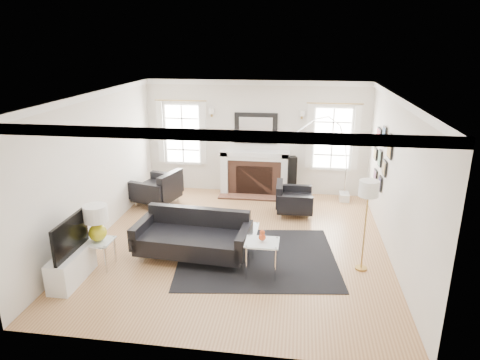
% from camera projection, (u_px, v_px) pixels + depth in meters
% --- Properties ---
extents(floor, '(6.00, 6.00, 0.00)m').
position_uv_depth(floor, '(239.00, 243.00, 8.18)').
color(floor, '#97633F').
rests_on(floor, ground).
extents(back_wall, '(5.50, 0.04, 2.80)m').
position_uv_depth(back_wall, '(256.00, 138.00, 10.56)').
color(back_wall, silver).
rests_on(back_wall, floor).
extents(front_wall, '(5.50, 0.04, 2.80)m').
position_uv_depth(front_wall, '(201.00, 250.00, 4.92)').
color(front_wall, silver).
rests_on(front_wall, floor).
extents(left_wall, '(0.04, 6.00, 2.80)m').
position_uv_depth(left_wall, '(95.00, 167.00, 8.11)').
color(left_wall, silver).
rests_on(left_wall, floor).
extents(right_wall, '(0.04, 6.00, 2.80)m').
position_uv_depth(right_wall, '(396.00, 180.00, 7.37)').
color(right_wall, silver).
rests_on(right_wall, floor).
extents(ceiling, '(5.50, 6.00, 0.02)m').
position_uv_depth(ceiling, '(238.00, 95.00, 7.31)').
color(ceiling, white).
rests_on(ceiling, back_wall).
extents(crown_molding, '(5.50, 6.00, 0.12)m').
position_uv_depth(crown_molding, '(238.00, 99.00, 7.33)').
color(crown_molding, white).
rests_on(crown_molding, back_wall).
extents(fireplace, '(1.70, 0.69, 1.11)m').
position_uv_depth(fireplace, '(255.00, 173.00, 10.63)').
color(fireplace, white).
rests_on(fireplace, floor).
extents(mantel_mirror, '(1.05, 0.07, 0.75)m').
position_uv_depth(mantel_mirror, '(256.00, 128.00, 10.44)').
color(mantel_mirror, black).
rests_on(mantel_mirror, back_wall).
extents(window_left, '(1.24, 0.15, 1.62)m').
position_uv_depth(window_left, '(183.00, 134.00, 10.74)').
color(window_left, white).
rests_on(window_left, back_wall).
extents(window_right, '(1.24, 0.15, 1.62)m').
position_uv_depth(window_right, '(332.00, 138.00, 10.25)').
color(window_right, white).
rests_on(window_right, back_wall).
extents(gallery_wall, '(0.04, 1.73, 1.29)m').
position_uv_depth(gallery_wall, '(382.00, 154.00, 8.56)').
color(gallery_wall, black).
rests_on(gallery_wall, right_wall).
extents(tv_unit, '(0.35, 1.00, 1.09)m').
position_uv_depth(tv_unit, '(72.00, 262.00, 6.80)').
color(tv_unit, white).
rests_on(tv_unit, floor).
extents(area_rug, '(3.04, 2.64, 0.01)m').
position_uv_depth(area_rug, '(257.00, 257.00, 7.63)').
color(area_rug, black).
rests_on(area_rug, floor).
extents(sofa, '(2.07, 1.06, 0.66)m').
position_uv_depth(sofa, '(194.00, 237.00, 7.61)').
color(sofa, black).
rests_on(sofa, floor).
extents(armchair_left, '(1.13, 1.20, 0.68)m').
position_uv_depth(armchair_left, '(159.00, 189.00, 9.99)').
color(armchair_left, black).
rests_on(armchair_left, floor).
extents(armchair_right, '(0.81, 0.90, 0.59)m').
position_uv_depth(armchair_right, '(292.00, 200.00, 9.45)').
color(armchair_right, black).
rests_on(armchair_right, floor).
extents(coffee_table, '(0.83, 0.83, 0.37)m').
position_uv_depth(coffee_table, '(235.00, 232.00, 7.88)').
color(coffee_table, silver).
rests_on(coffee_table, floor).
extents(side_table_left, '(0.45, 0.45, 0.49)m').
position_uv_depth(side_table_left, '(99.00, 246.00, 7.21)').
color(side_table_left, silver).
rests_on(side_table_left, floor).
extents(nesting_table, '(0.55, 0.46, 0.60)m').
position_uv_depth(nesting_table, '(262.00, 248.00, 6.94)').
color(nesting_table, silver).
rests_on(nesting_table, floor).
extents(gourd_lamp, '(0.40, 0.40, 0.63)m').
position_uv_depth(gourd_lamp, '(96.00, 221.00, 7.06)').
color(gourd_lamp, '#B5AF16').
rests_on(gourd_lamp, side_table_left).
extents(orange_vase, '(0.12, 0.12, 0.19)m').
position_uv_depth(orange_vase, '(262.00, 236.00, 6.87)').
color(orange_vase, '#C04318').
rests_on(orange_vase, nesting_table).
extents(arc_floor_lamp, '(1.54, 1.43, 2.19)m').
position_uv_depth(arc_floor_lamp, '(321.00, 158.00, 9.58)').
color(arc_floor_lamp, silver).
rests_on(arc_floor_lamp, floor).
extents(stick_floor_lamp, '(0.32, 0.32, 1.58)m').
position_uv_depth(stick_floor_lamp, '(368.00, 193.00, 6.83)').
color(stick_floor_lamp, olive).
rests_on(stick_floor_lamp, floor).
extents(speaker_tower, '(0.26, 0.26, 1.05)m').
position_uv_depth(speaker_tower, '(291.00, 177.00, 10.39)').
color(speaker_tower, black).
rests_on(speaker_tower, floor).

